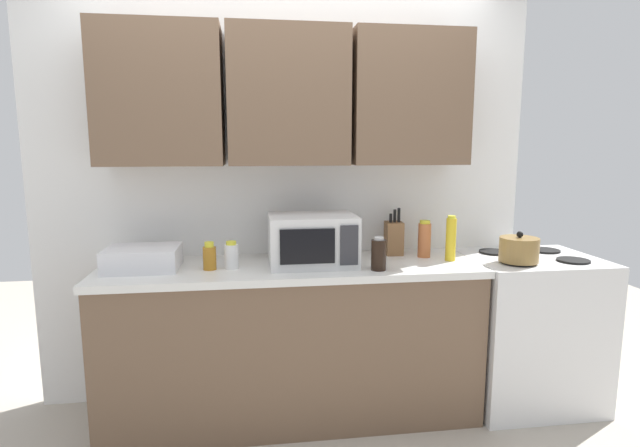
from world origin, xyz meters
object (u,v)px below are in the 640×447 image
stove_range (527,329)px  microwave (312,240)px  bottle_amber_vinegar (210,257)px  bottle_yellow_mustard (451,239)px  knife_block (394,238)px  kettle (519,249)px  bottle_soy_dark (379,254)px  dish_rack (143,258)px  bottle_spice_jar (424,239)px  bottle_white_jar (231,256)px

stove_range → microwave: size_ratio=1.90×
bottle_amber_vinegar → bottle_yellow_mustard: (1.36, 0.02, 0.06)m
stove_range → knife_block: size_ratio=3.19×
knife_block → kettle: bearing=-27.7°
bottle_soy_dark → knife_block: bearing=62.5°
knife_block → bottle_amber_vinegar: bearing=-168.1°
kettle → knife_block: size_ratio=0.75×
microwave → bottle_amber_vinegar: (-0.56, -0.04, -0.07)m
microwave → dish_rack: 0.92m
stove_range → bottle_soy_dark: bottle_soy_dark is taller
stove_range → dish_rack: size_ratio=2.40×
microwave → bottle_soy_dark: microwave is taller
microwave → bottle_spice_jar: microwave is taller
microwave → knife_block: 0.56m
dish_rack → knife_block: size_ratio=1.33×
bottle_white_jar → bottle_soy_dark: (0.78, -0.14, 0.01)m
stove_range → dish_rack: dish_rack is taller
kettle → microwave: size_ratio=0.45×
stove_range → bottle_amber_vinegar: bearing=-178.9°
stove_range → microwave: bearing=179.8°
bottle_spice_jar → bottle_white_jar: size_ratio=1.47×
microwave → knife_block: (0.52, 0.19, -0.04)m
stove_range → knife_block: bearing=166.6°
microwave → bottle_spice_jar: bearing=7.4°
bottle_spice_jar → kettle: bearing=-26.4°
knife_block → bottle_amber_vinegar: 1.11m
bottle_soy_dark → bottle_white_jar: bearing=169.6°
dish_rack → bottle_spice_jar: (1.60, 0.07, 0.05)m
bottle_yellow_mustard → bottle_white_jar: 1.25m
bottle_amber_vinegar → bottle_spice_jar: size_ratio=0.68×
bottle_amber_vinegar → dish_rack: bearing=170.8°
bottle_yellow_mustard → bottle_white_jar: bottle_yellow_mustard is taller
bottle_yellow_mustard → bottle_white_jar: (-1.25, -0.02, -0.06)m
knife_block → bottle_white_jar: 1.00m
bottle_yellow_mustard → bottle_soy_dark: bottle_yellow_mustard is taller
microwave → dish_rack: size_ratio=1.26×
knife_block → bottle_amber_vinegar: size_ratio=1.90×
dish_rack → knife_block: 1.45m
knife_block → dish_rack: bearing=-173.2°
bottle_spice_jar → knife_block: bearing=148.7°
bottle_yellow_mustard → bottle_spice_jar: 0.16m
bottle_amber_vinegar → bottle_soy_dark: bottle_soy_dark is taller
microwave → bottle_soy_dark: bearing=-28.3°
bottle_amber_vinegar → microwave: bearing=4.3°
knife_block → bottle_soy_dark: bearing=-117.5°
microwave → bottle_soy_dark: 0.38m
bottle_spice_jar → bottle_soy_dark: (-0.35, -0.27, -0.02)m
kettle → knife_block: knife_block is taller
bottle_white_jar → stove_range: bearing=1.1°
stove_range → kettle: (-0.17, -0.14, 0.53)m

